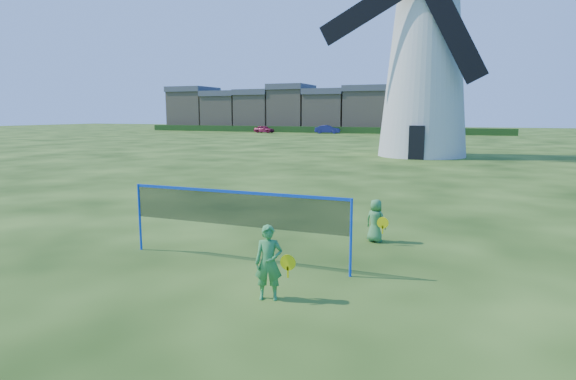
% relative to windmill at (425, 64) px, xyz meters
% --- Properties ---
extents(ground, '(220.00, 220.00, 0.00)m').
position_rel_windmill_xyz_m(ground, '(-0.00, -27.71, -6.69)').
color(ground, black).
rests_on(ground, ground).
extents(windmill, '(14.54, 6.36, 19.55)m').
position_rel_windmill_xyz_m(windmill, '(0.00, 0.00, 0.00)').
color(windmill, silver).
rests_on(windmill, ground).
extents(badminton_net, '(5.05, 0.05, 1.55)m').
position_rel_windmill_xyz_m(badminton_net, '(-0.69, -27.97, -5.55)').
color(badminton_net, blue).
rests_on(badminton_net, ground).
extents(player_girl, '(0.69, 0.45, 1.29)m').
position_rel_windmill_xyz_m(player_girl, '(0.81, -29.60, -6.05)').
color(player_girl, '#3A9146').
rests_on(player_girl, ground).
extents(player_boy, '(0.66, 0.48, 1.06)m').
position_rel_windmill_xyz_m(player_boy, '(1.74, -25.25, -6.16)').
color(player_boy, '#45904B').
rests_on(player_boy, ground).
extents(terraced_houses, '(49.59, 8.40, 8.21)m').
position_rel_windmill_xyz_m(terraced_houses, '(-27.55, 44.29, -2.82)').
color(terraced_houses, '#9E8569').
rests_on(terraced_houses, ground).
extents(hedge, '(62.00, 0.80, 1.00)m').
position_rel_windmill_xyz_m(hedge, '(-22.00, 38.29, -6.19)').
color(hedge, '#193814').
rests_on(hedge, ground).
extents(car_left, '(3.65, 1.93, 1.18)m').
position_rel_windmill_xyz_m(car_left, '(-28.91, 34.88, -6.10)').
color(car_left, maroon).
rests_on(car_left, ground).
extents(car_right, '(4.10, 1.94, 1.30)m').
position_rel_windmill_xyz_m(car_right, '(-18.47, 36.19, -6.04)').
color(car_right, navy).
rests_on(car_right, ground).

